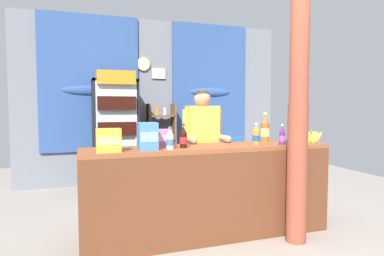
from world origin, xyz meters
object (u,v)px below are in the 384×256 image
at_px(drink_fridge, 115,127).
at_px(soda_bottle_cola, 183,138).
at_px(soda_bottle_orange_soda, 256,136).
at_px(soda_bottle_grape_soda, 282,136).
at_px(soda_bottle_iced_tea, 265,129).
at_px(plastic_lawn_chair, 229,160).
at_px(snack_box_biscuit, 148,136).
at_px(shopkeeper, 202,139).
at_px(stall_counter, 213,184).
at_px(banana_bunch, 311,138).
at_px(snack_box_wafer, 162,138).
at_px(soda_bottle_water, 170,140).
at_px(bottle_shelf_rack, 161,142).
at_px(snack_box_choco_powder, 109,140).
at_px(timber_post, 298,110).

height_order(drink_fridge, soda_bottle_cola, drink_fridge).
height_order(soda_bottle_orange_soda, soda_bottle_grape_soda, soda_bottle_orange_soda).
height_order(soda_bottle_iced_tea, soda_bottle_cola, soda_bottle_iced_tea).
distance_m(plastic_lawn_chair, snack_box_biscuit, 2.42).
xyz_separation_m(drink_fridge, soda_bottle_grape_soda, (1.49, -2.27, 0.01)).
bearing_deg(shopkeeper, drink_fridge, 116.91).
xyz_separation_m(stall_counter, banana_bunch, (1.16, 0.00, 0.43)).
bearing_deg(shopkeeper, snack_box_wafer, -148.13).
relative_size(drink_fridge, snack_box_biscuit, 7.30).
bearing_deg(banana_bunch, soda_bottle_grape_soda, -172.80).
bearing_deg(soda_bottle_water, soda_bottle_cola, 19.70).
distance_m(soda_bottle_iced_tea, snack_box_wafer, 1.23).
xyz_separation_m(bottle_shelf_rack, snack_box_choco_powder, (-1.07, -2.57, 0.32)).
height_order(soda_bottle_orange_soda, snack_box_wafer, soda_bottle_orange_soda).
relative_size(soda_bottle_orange_soda, soda_bottle_water, 1.08).
bearing_deg(shopkeeper, stall_counter, -100.06).
bearing_deg(snack_box_biscuit, soda_bottle_orange_soda, 2.51).
xyz_separation_m(soda_bottle_cola, soda_bottle_orange_soda, (0.79, -0.01, -0.00)).
height_order(plastic_lawn_chair, shopkeeper, shopkeeper).
height_order(timber_post, banana_bunch, timber_post).
bearing_deg(soda_bottle_water, plastic_lawn_chair, 50.42).
relative_size(soda_bottle_iced_tea, snack_box_wafer, 1.86).
distance_m(timber_post, soda_bottle_orange_soda, 0.50).
height_order(drink_fridge, soda_bottle_orange_soda, drink_fridge).
xyz_separation_m(stall_counter, drink_fridge, (-0.73, 2.22, 0.45)).
distance_m(stall_counter, soda_bottle_orange_soda, 0.68).
xyz_separation_m(timber_post, snack_box_wafer, (-1.23, 0.52, -0.28)).
height_order(shopkeeper, soda_bottle_water, shopkeeper).
bearing_deg(soda_bottle_orange_soda, stall_counter, -176.80).
bearing_deg(bottle_shelf_rack, soda_bottle_orange_soda, -80.37).
distance_m(bottle_shelf_rack, plastic_lawn_chair, 1.25).
bearing_deg(snack_box_choco_powder, drink_fridge, 83.17).
xyz_separation_m(bottle_shelf_rack, soda_bottle_iced_tea, (0.69, -2.22, 0.36)).
height_order(timber_post, soda_bottle_orange_soda, timber_post).
bearing_deg(shopkeeper, soda_bottle_iced_tea, -22.55).
height_order(stall_counter, snack_box_biscuit, snack_box_biscuit).
height_order(stall_counter, timber_post, timber_post).
xyz_separation_m(drink_fridge, snack_box_choco_powder, (-0.27, -2.26, 0.02)).
distance_m(timber_post, snack_box_biscuit, 1.46).
height_order(stall_counter, soda_bottle_iced_tea, soda_bottle_iced_tea).
height_order(soda_bottle_water, snack_box_choco_powder, soda_bottle_water).
distance_m(drink_fridge, soda_bottle_grape_soda, 2.71).
bearing_deg(soda_bottle_cola, soda_bottle_water, -160.30).
bearing_deg(snack_box_biscuit, soda_bottle_iced_tea, 12.82).
distance_m(soda_bottle_iced_tea, soda_bottle_orange_soda, 0.39).
distance_m(soda_bottle_iced_tea, soda_bottle_cola, 1.09).
xyz_separation_m(drink_fridge, soda_bottle_cola, (0.44, -2.18, 0.02)).
relative_size(soda_bottle_orange_soda, snack_box_biscuit, 0.90).
bearing_deg(banana_bunch, stall_counter, -179.94).
xyz_separation_m(stall_counter, snack_box_choco_powder, (-1.00, -0.04, 0.47)).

